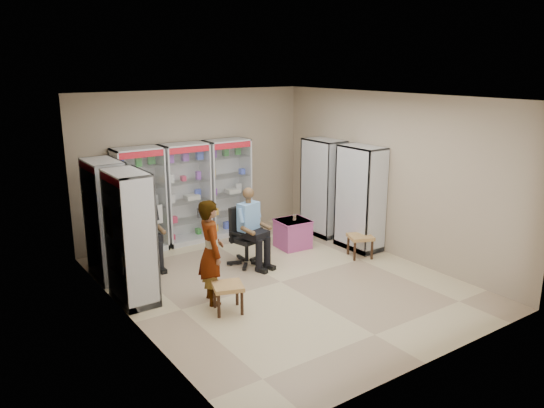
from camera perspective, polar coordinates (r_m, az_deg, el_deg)
floor at (r=8.84m, az=0.92°, el=-8.37°), size 6.00×6.00×0.00m
room_shell at (r=8.27m, az=0.98°, el=4.27°), size 5.02×6.02×3.01m
cabinet_back_left at (r=10.25m, az=-14.02°, el=0.36°), size 0.90×0.50×2.00m
cabinet_back_mid at (r=10.61m, az=-9.24°, el=1.10°), size 0.90×0.50×2.00m
cabinet_back_right at (r=11.03m, az=-4.80°, el=1.78°), size 0.90×0.50×2.00m
cabinet_right_far at (r=11.05m, az=5.51°, el=1.78°), size 0.90×0.50×2.00m
cabinet_right_near at (r=10.26m, az=9.47°, el=0.62°), size 0.90×0.50×2.00m
cabinet_left_far at (r=9.11m, az=-17.36°, el=-1.68°), size 0.90×0.50×2.00m
cabinet_left_near at (r=8.11m, az=-14.96°, el=-3.53°), size 0.90×0.50×2.00m
wooden_chair at (r=9.66m, az=-13.64°, el=-3.79°), size 0.42×0.42×0.94m
seated_customer at (r=9.55m, az=-13.61°, el=-2.73°), size 0.44×0.60×1.34m
office_chair at (r=9.43m, az=-2.76°, el=-3.48°), size 0.69×0.69×1.05m
seated_shopkeeper at (r=9.34m, az=-2.61°, el=-2.73°), size 0.57×0.70×1.33m
pink_trunk at (r=10.36m, az=2.25°, el=-3.21°), size 0.61×0.59×0.55m
tea_glass at (r=10.27m, az=2.44°, el=-1.45°), size 0.07×0.07×0.10m
woven_stool_a at (r=10.00m, az=9.45°, el=-4.49°), size 0.55×0.55×0.42m
woven_stool_b at (r=7.81m, az=-4.74°, el=-10.02°), size 0.53×0.53×0.42m
standing_man at (r=7.92m, az=-6.56°, el=-5.14°), size 0.52×0.66×1.59m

